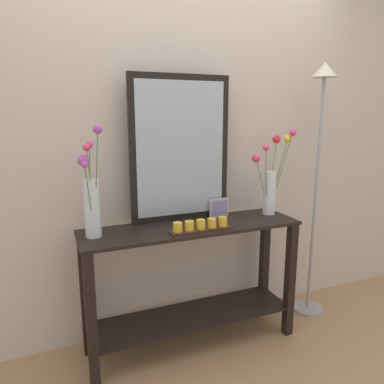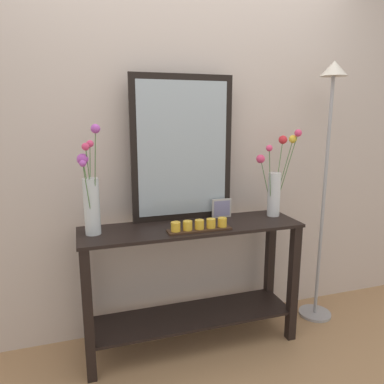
{
  "view_description": "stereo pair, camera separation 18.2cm",
  "coord_description": "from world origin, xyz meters",
  "px_view_note": "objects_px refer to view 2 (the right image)",
  "views": [
    {
      "loc": [
        -0.83,
        -2.01,
        1.51
      ],
      "look_at": [
        0.0,
        0.0,
        1.04
      ],
      "focal_mm": 33.71,
      "sensor_mm": 36.0,
      "label": 1
    },
    {
      "loc": [
        -0.66,
        -2.07,
        1.51
      ],
      "look_at": [
        0.0,
        0.0,
        1.04
      ],
      "focal_mm": 33.71,
      "sensor_mm": 36.0,
      "label": 2
    }
  ],
  "objects_px": {
    "mirror_leaning": "(182,149)",
    "picture_frame_small": "(222,208)",
    "candle_tray": "(199,226)",
    "console_table": "(192,274)",
    "tall_vase_left": "(91,197)",
    "vase_right": "(275,182)",
    "floor_lamp": "(327,152)"
  },
  "relations": [
    {
      "from": "candle_tray",
      "to": "picture_frame_small",
      "type": "distance_m",
      "value": 0.33
    },
    {
      "from": "console_table",
      "to": "picture_frame_small",
      "type": "height_order",
      "value": "picture_frame_small"
    },
    {
      "from": "picture_frame_small",
      "to": "floor_lamp",
      "type": "height_order",
      "value": "floor_lamp"
    },
    {
      "from": "tall_vase_left",
      "to": "picture_frame_small",
      "type": "height_order",
      "value": "tall_vase_left"
    },
    {
      "from": "candle_tray",
      "to": "floor_lamp",
      "type": "height_order",
      "value": "floor_lamp"
    },
    {
      "from": "console_table",
      "to": "picture_frame_small",
      "type": "bearing_deg",
      "value": 25.31
    },
    {
      "from": "mirror_leaning",
      "to": "candle_tray",
      "type": "xyz_separation_m",
      "value": [
        0.02,
        -0.27,
        -0.44
      ]
    },
    {
      "from": "picture_frame_small",
      "to": "floor_lamp",
      "type": "bearing_deg",
      "value": -5.35
    },
    {
      "from": "console_table",
      "to": "picture_frame_small",
      "type": "relative_size",
      "value": 10.13
    },
    {
      "from": "tall_vase_left",
      "to": "picture_frame_small",
      "type": "xyz_separation_m",
      "value": [
        0.85,
        0.1,
        -0.16
      ]
    },
    {
      "from": "mirror_leaning",
      "to": "tall_vase_left",
      "type": "height_order",
      "value": "mirror_leaning"
    },
    {
      "from": "console_table",
      "to": "vase_right",
      "type": "distance_m",
      "value": 0.84
    },
    {
      "from": "console_table",
      "to": "vase_right",
      "type": "relative_size",
      "value": 2.36
    },
    {
      "from": "mirror_leaning",
      "to": "picture_frame_small",
      "type": "distance_m",
      "value": 0.48
    },
    {
      "from": "console_table",
      "to": "candle_tray",
      "type": "bearing_deg",
      "value": -83.79
    },
    {
      "from": "candle_tray",
      "to": "tall_vase_left",
      "type": "bearing_deg",
      "value": 168.62
    },
    {
      "from": "tall_vase_left",
      "to": "picture_frame_small",
      "type": "bearing_deg",
      "value": 6.94
    },
    {
      "from": "floor_lamp",
      "to": "mirror_leaning",
      "type": "bearing_deg",
      "value": 173.47
    },
    {
      "from": "console_table",
      "to": "floor_lamp",
      "type": "distance_m",
      "value": 1.26
    },
    {
      "from": "mirror_leaning",
      "to": "picture_frame_small",
      "type": "xyz_separation_m",
      "value": [
        0.26,
        -0.05,
        -0.4
      ]
    },
    {
      "from": "tall_vase_left",
      "to": "picture_frame_small",
      "type": "relative_size",
      "value": 4.62
    },
    {
      "from": "console_table",
      "to": "tall_vase_left",
      "type": "xyz_separation_m",
      "value": [
        -0.6,
        0.01,
        0.55
      ]
    },
    {
      "from": "mirror_leaning",
      "to": "tall_vase_left",
      "type": "bearing_deg",
      "value": -165.8
    },
    {
      "from": "candle_tray",
      "to": "vase_right",
      "type": "bearing_deg",
      "value": 15.25
    },
    {
      "from": "console_table",
      "to": "tall_vase_left",
      "type": "height_order",
      "value": "tall_vase_left"
    },
    {
      "from": "mirror_leaning",
      "to": "vase_right",
      "type": "relative_size",
      "value": 1.58
    },
    {
      "from": "vase_right",
      "to": "console_table",
      "type": "bearing_deg",
      "value": -174.93
    },
    {
      "from": "candle_tray",
      "to": "picture_frame_small",
      "type": "xyz_separation_m",
      "value": [
        0.24,
        0.23,
        0.04
      ]
    },
    {
      "from": "vase_right",
      "to": "floor_lamp",
      "type": "relative_size",
      "value": 0.32
    },
    {
      "from": "floor_lamp",
      "to": "candle_tray",
      "type": "bearing_deg",
      "value": -171.15
    },
    {
      "from": "vase_right",
      "to": "picture_frame_small",
      "type": "distance_m",
      "value": 0.41
    },
    {
      "from": "console_table",
      "to": "vase_right",
      "type": "bearing_deg",
      "value": 5.07
    }
  ]
}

